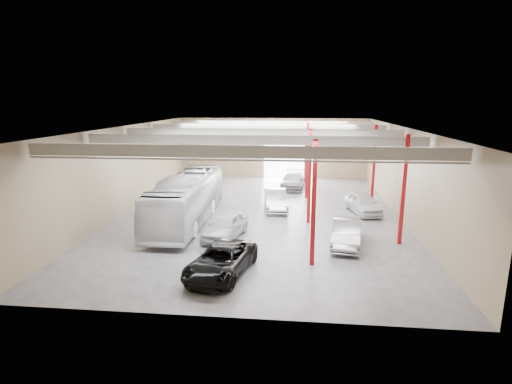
% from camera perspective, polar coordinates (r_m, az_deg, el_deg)
% --- Properties ---
extents(depot_shell, '(22.12, 32.12, 7.06)m').
position_cam_1_polar(depot_shell, '(31.94, 0.98, 5.72)').
color(depot_shell, '#4E4E53').
rests_on(depot_shell, ground).
extents(coach_bus, '(3.12, 12.97, 3.61)m').
position_cam_1_polar(coach_bus, '(30.25, -9.85, -0.99)').
color(coach_bus, silver).
rests_on(coach_bus, ground).
extents(black_sedan, '(3.65, 5.97, 1.55)m').
position_cam_1_polar(black_sedan, '(21.31, -5.00, -9.75)').
color(black_sedan, black).
rests_on(black_sedan, ground).
extents(car_row_a, '(2.94, 5.11, 1.64)m').
position_cam_1_polar(car_row_a, '(26.78, -4.37, -4.85)').
color(car_row_a, silver).
rests_on(car_row_a, ground).
extents(car_row_b, '(2.38, 5.22, 1.66)m').
position_cam_1_polar(car_row_b, '(33.63, 2.83, -1.12)').
color(car_row_b, '#A9A9AE').
rests_on(car_row_b, ground).
extents(car_row_c, '(2.71, 5.77, 1.63)m').
position_cam_1_polar(car_row_c, '(41.97, 5.31, 1.64)').
color(car_row_c, slate).
rests_on(car_row_c, ground).
extents(car_right_near, '(2.44, 5.15, 1.63)m').
position_cam_1_polar(car_right_near, '(25.97, 12.79, -5.71)').
color(car_right_near, '#9E9EA2').
rests_on(car_right_near, ground).
extents(car_right_far, '(2.86, 5.06, 1.62)m').
position_cam_1_polar(car_right_far, '(33.68, 15.04, -1.56)').
color(car_right_far, silver).
rests_on(car_right_far, ground).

